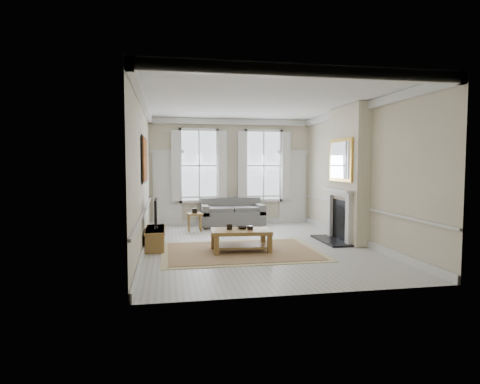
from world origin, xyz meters
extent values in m
plane|color=#B7B5AD|center=(0.00, 0.00, 0.00)|extent=(7.20, 7.20, 0.00)
plane|color=white|center=(0.00, 0.00, 3.40)|extent=(7.20, 7.20, 0.00)
plane|color=beige|center=(0.00, 3.60, 1.70)|extent=(5.20, 0.00, 5.20)
plane|color=beige|center=(-2.60, 0.00, 1.70)|extent=(0.00, 7.20, 7.20)
plane|color=beige|center=(2.60, 0.00, 1.70)|extent=(0.00, 7.20, 7.20)
cube|color=silver|center=(-2.05, 3.56, 1.15)|extent=(0.90, 0.08, 2.30)
cube|color=silver|center=(2.05, 3.56, 1.15)|extent=(0.90, 0.08, 2.30)
cube|color=#C17021|center=(-2.56, 0.30, 2.05)|extent=(0.05, 1.66, 1.06)
cube|color=beige|center=(2.43, 0.20, 1.70)|extent=(0.35, 1.70, 3.38)
cube|color=black|center=(2.00, 0.20, 0.03)|extent=(0.55, 1.50, 0.05)
cube|color=silver|center=(2.20, -0.35, 0.57)|extent=(0.10, 0.18, 1.15)
cube|color=silver|center=(2.20, 0.75, 0.57)|extent=(0.10, 0.18, 1.15)
cube|color=silver|center=(2.15, 0.20, 1.30)|extent=(0.20, 1.45, 0.06)
cube|color=black|center=(2.25, 0.20, 0.55)|extent=(0.02, 0.92, 1.00)
cube|color=gold|center=(2.21, 0.20, 2.05)|extent=(0.06, 1.26, 1.06)
cube|color=#60605E|center=(-0.06, 3.05, 0.28)|extent=(1.93, 0.94, 0.44)
cube|color=#60605E|center=(-0.06, 3.42, 0.66)|extent=(1.93, 0.20, 0.44)
cube|color=#60605E|center=(-0.92, 3.05, 0.54)|extent=(0.20, 0.94, 0.30)
cube|color=#60605E|center=(0.81, 3.05, 0.54)|extent=(0.20, 0.94, 0.30)
cylinder|color=olive|center=(-0.90, 2.70, 0.04)|extent=(0.06, 0.06, 0.08)
cylinder|color=olive|center=(0.79, 3.40, 0.04)|extent=(0.06, 0.06, 0.08)
cube|color=olive|center=(-1.28, 2.51, 0.49)|extent=(0.49, 0.49, 0.06)
cube|color=olive|center=(-1.44, 2.35, 0.23)|extent=(0.05, 0.05, 0.46)
cube|color=olive|center=(-1.11, 2.35, 0.23)|extent=(0.05, 0.05, 0.46)
cube|color=olive|center=(-1.44, 2.67, 0.23)|extent=(0.05, 0.05, 0.46)
cube|color=olive|center=(-1.11, 2.67, 0.23)|extent=(0.05, 0.05, 0.46)
cube|color=#A77F56|center=(-0.45, -0.54, 0.01)|extent=(3.50, 2.60, 0.02)
cube|color=olive|center=(-0.45, -0.54, 0.46)|extent=(1.39, 0.89, 0.08)
cube|color=olive|center=(-1.01, -0.82, 0.21)|extent=(0.10, 0.10, 0.42)
cube|color=olive|center=(0.11, -0.82, 0.21)|extent=(0.10, 0.10, 0.42)
cube|color=olive|center=(-1.01, -0.25, 0.21)|extent=(0.10, 0.10, 0.42)
cube|color=olive|center=(0.11, -0.25, 0.21)|extent=(0.10, 0.10, 0.42)
cylinder|color=black|center=(-0.70, -0.49, 0.56)|extent=(0.12, 0.12, 0.12)
cylinder|color=black|center=(-0.25, -0.59, 0.54)|extent=(0.13, 0.13, 0.09)
imported|color=black|center=(-0.40, -0.44, 0.52)|extent=(0.28, 0.28, 0.06)
cube|color=olive|center=(-2.34, 0.22, 0.23)|extent=(0.41, 1.28, 0.46)
cube|color=black|center=(-2.32, 0.22, 0.47)|extent=(0.08, 0.30, 0.03)
cube|color=black|center=(-2.32, 0.22, 0.86)|extent=(0.05, 0.90, 0.55)
cube|color=black|center=(-2.29, 0.22, 0.86)|extent=(0.01, 0.83, 0.49)
camera|label=1|loc=(-2.05, -9.21, 1.95)|focal=30.00mm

